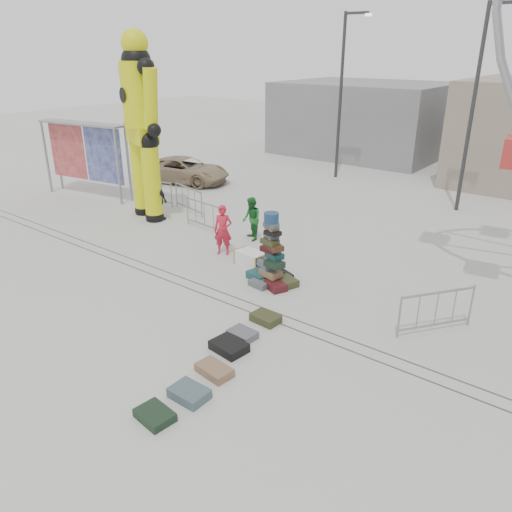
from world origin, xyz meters
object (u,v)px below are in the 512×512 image
Objects in this scene: lamp_post_right at (476,101)px; barricade_dummy_c at (204,216)px; barricade_wheel_front at (436,311)px; pedestrian_red at (223,230)px; suitcase_tower at (272,264)px; steamer_trunk at (251,259)px; barricade_dummy_a at (153,192)px; banner_scaffold at (84,141)px; pedestrian_green at (252,219)px; pedestrian_black at (159,200)px; parked_suv at (185,170)px; lamp_post_left at (343,89)px; crash_test_dummy at (141,121)px; barricade_dummy_b at (189,199)px.

barricade_dummy_c is at bearing -129.06° from lamp_post_right.
pedestrian_red is at bearing 121.00° from barricade_wheel_front.
suitcase_tower is 4.74m from barricade_wheel_front.
barricade_wheel_front is (5.98, -0.38, 0.32)m from steamer_trunk.
suitcase_tower is 9.42m from barricade_dummy_a.
banner_scaffold is 17.13m from barricade_wheel_front.
barricade_dummy_c is at bearing -138.23° from pedestrian_green.
barricade_dummy_c is (-3.49, 1.57, 0.32)m from steamer_trunk.
lamp_post_right reaches higher than pedestrian_black.
suitcase_tower is 1.08× the size of barricade_dummy_a.
parked_suv is at bearing -174.90° from pedestrian_green.
barricade_wheel_front is at bearing -127.15° from parked_suv.
steamer_trunk is 11.17m from parked_suv.
parked_suv is (-5.76, 4.68, 0.08)m from barricade_dummy_c.
lamp_post_right is 11.41m from barricade_wheel_front.
pedestrian_red is (-1.34, 0.20, 0.61)m from steamer_trunk.
lamp_post_left reaches higher than barricade_dummy_c.
crash_test_dummy is 3.75m from barricade_dummy_a.
pedestrian_red is 9.96m from parked_suv.
barricade_dummy_b and barricade_dummy_c have the same top height.
pedestrian_green is 4.32m from pedestrian_black.
barricade_wheel_front is (16.89, -2.08, -1.97)m from banner_scaffold.
pedestrian_black is (-11.71, 1.72, 0.28)m from barricade_wheel_front.
suitcase_tower reaches higher than parked_suv.
lamp_post_left is 14.07m from suitcase_tower.
pedestrian_green is 8.98m from parked_suv.
banner_scaffold is 2.35× the size of barricade_dummy_a.
lamp_post_right reaches higher than crash_test_dummy.
barricade_wheel_front is 1.20× the size of pedestrian_black.
crash_test_dummy is 4.68× the size of pedestrian_green.
lamp_post_left is 4.00× the size of barricade_wheel_front.
barricade_dummy_b is (0.82, 1.47, -3.28)m from crash_test_dummy.
barricade_wheel_front is 16.61m from parked_suv.
barricade_dummy_a and barricade_dummy_b have the same top height.
crash_test_dummy is 4.32× the size of pedestrian_red.
barricade_wheel_front is at bearing -5.96° from barricade_dummy_c.
pedestrian_black is 6.05m from parked_suv.
lamp_post_left reaches higher than pedestrian_black.
lamp_post_right reaches higher than barricade_dummy_a.
pedestrian_red is 1.63m from pedestrian_green.
lamp_post_left reaches higher than suitcase_tower.
pedestrian_red is at bearing 178.48° from suitcase_tower.
barricade_dummy_b is at bearing 1.87° from banner_scaffold.
barricade_dummy_a is at bearing -152.98° from pedestrian_green.
banner_scaffold is at bearing -174.97° from suitcase_tower.
barricade_dummy_c is at bearing -89.12° from lamp_post_left.
suitcase_tower is 0.47× the size of parked_suv.
lamp_post_right is 3.70× the size of suitcase_tower.
pedestrian_green is at bearing 12.88° from barricade_dummy_c.
steamer_trunk is at bearing 169.87° from suitcase_tower.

